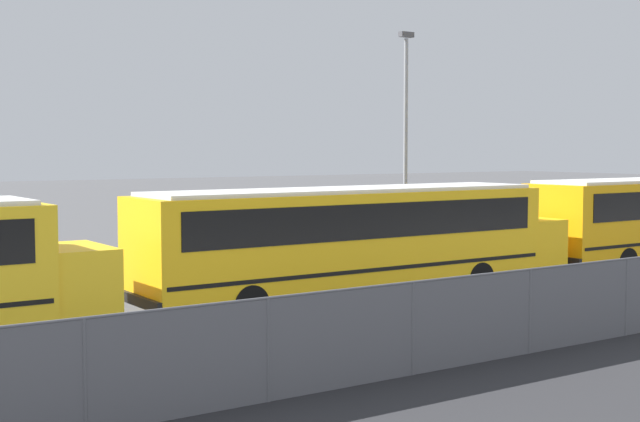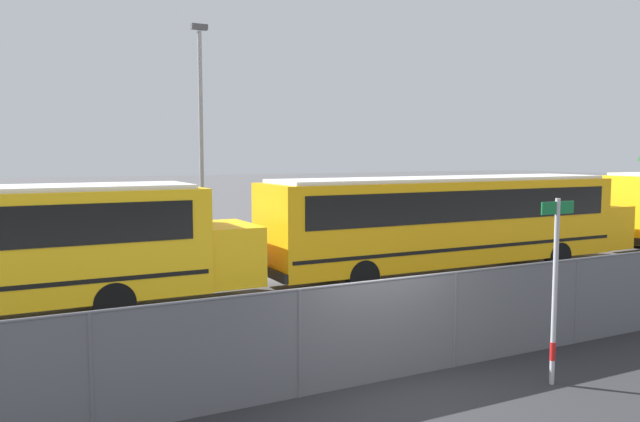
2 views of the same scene
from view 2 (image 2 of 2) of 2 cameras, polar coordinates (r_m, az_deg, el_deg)
The scene contains 5 objects.
ground_plane at distance 10.69m, azimuth 5.64°, elevation -15.22°, with size 200.00×200.00×0.00m, color #4C4C4F.
fence at distance 10.42m, azimuth 5.69°, elevation -10.73°, with size 123.24×0.07×1.71m.
school_bus_4 at distance 19.75m, azimuth 12.06°, elevation -0.51°, with size 13.27×2.54×3.03m.
street_sign at distance 10.74m, azimuth 20.68°, elevation -6.52°, with size 0.70×0.09×3.03m.
light_pole at distance 23.86m, azimuth -10.83°, elevation 7.31°, with size 0.60×0.24×8.49m.
Camera 2 is at (-5.44, -8.41, 3.73)m, focal length 35.00 mm.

